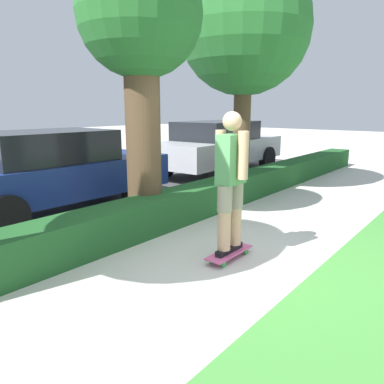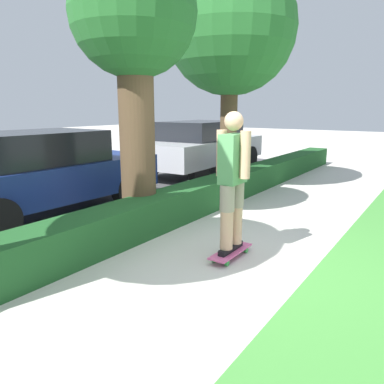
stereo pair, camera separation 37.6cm
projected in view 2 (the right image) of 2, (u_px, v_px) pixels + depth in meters
The scene contains 9 objects.
ground_plane at pixel (229, 259), 4.82m from camera, with size 60.00×60.00×0.00m, color beige.
street_asphalt at pixel (36, 210), 7.13m from camera, with size 18.63×5.00×0.01m.
hedge_row at pixel (136, 219), 5.64m from camera, with size 18.63×0.60×0.54m.
skateboard at pixel (231, 252), 4.86m from camera, with size 0.77×0.24×0.09m.
skater_person at pixel (232, 179), 4.65m from camera, with size 0.51×0.46×1.77m.
tree_mid at pixel (134, 27), 5.57m from camera, with size 1.91×1.91×4.24m.
tree_far at pixel (231, 30), 8.12m from camera, with size 2.86×2.86×5.02m.
parked_car_middle at pixel (41, 172), 6.62m from camera, with size 4.25×1.84×1.51m.
parked_car_rear at pixel (202, 146), 11.07m from camera, with size 4.77×1.96×1.53m.
Camera 2 is at (-3.99, -2.15, 1.90)m, focal length 35.00 mm.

